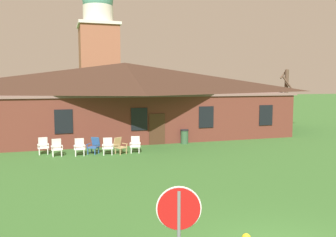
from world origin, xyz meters
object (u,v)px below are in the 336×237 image
object	(u,v)px
stop_sign	(179,224)
lawn_chair_middle	(94,145)
lawn_chair_left_end	(79,147)
lawn_chair_right_end	(108,146)
lawn_chair_under_eave	(135,144)
lawn_chair_far_side	(119,145)
lawn_chair_near_door	(57,147)
trash_bin	(184,137)
lawn_chair_by_porch	(43,145)

from	to	relation	value
stop_sign	lawn_chair_middle	world-z (taller)	stop_sign
lawn_chair_left_end	lawn_chair_right_end	xyz separation A→B (m)	(1.59, -0.24, 0.00)
lawn_chair_right_end	lawn_chair_under_eave	xyz separation A→B (m)	(1.65, 0.08, 0.00)
lawn_chair_middle	lawn_chair_far_side	world-z (taller)	same
lawn_chair_near_door	lawn_chair_left_end	bearing A→B (deg)	-9.27
lawn_chair_left_end	lawn_chair_far_side	bearing A→B (deg)	-7.40
lawn_chair_right_end	lawn_chair_under_eave	bearing A→B (deg)	2.89
lawn_chair_left_end	lawn_chair_under_eave	xyz separation A→B (m)	(3.24, -0.15, 0.00)
lawn_chair_right_end	trash_bin	size ratio (longest dim) A/B	0.98
trash_bin	lawn_chair_left_end	bearing A→B (deg)	-166.07
lawn_chair_right_end	trash_bin	xyz separation A→B (m)	(5.47, 1.99, -0.00)
lawn_chair_near_door	lawn_chair_left_end	world-z (taller)	same
stop_sign	lawn_chair_under_eave	bearing A→B (deg)	81.11
lawn_chair_near_door	lawn_chair_middle	bearing A→B (deg)	-0.35
stop_sign	lawn_chair_near_door	xyz separation A→B (m)	(-2.19, 15.05, -1.18)
lawn_chair_near_door	lawn_chair_far_side	world-z (taller)	same
stop_sign	lawn_chair_middle	xyz separation A→B (m)	(-0.09, 15.04, -1.18)
lawn_chair_middle	trash_bin	xyz separation A→B (m)	(6.21, 1.56, -0.00)
lawn_chair_by_porch	lawn_chair_near_door	world-z (taller)	same
lawn_chair_near_door	lawn_chair_right_end	size ratio (longest dim) A/B	1.00
stop_sign	lawn_chair_middle	distance (m)	15.08
lawn_chair_left_end	lawn_chair_by_porch	bearing A→B (deg)	153.51
lawn_chair_under_eave	trash_bin	world-z (taller)	trash_bin
stop_sign	lawn_chair_left_end	world-z (taller)	stop_sign
lawn_chair_left_end	stop_sign	bearing A→B (deg)	-86.38
stop_sign	lawn_chair_near_door	world-z (taller)	stop_sign
lawn_chair_left_end	lawn_chair_middle	world-z (taller)	same
lawn_chair_left_end	lawn_chair_right_end	bearing A→B (deg)	-8.53
lawn_chair_far_side	lawn_chair_under_eave	world-z (taller)	same
lawn_chair_by_porch	lawn_chair_under_eave	xyz separation A→B (m)	(5.25, -1.16, 0.00)
lawn_chair_near_door	trash_bin	world-z (taller)	trash_bin
stop_sign	lawn_chair_under_eave	size ratio (longest dim) A/B	2.46
lawn_chair_by_porch	lawn_chair_far_side	world-z (taller)	same
stop_sign	trash_bin	size ratio (longest dim) A/B	2.41
lawn_chair_near_door	lawn_chair_middle	xyz separation A→B (m)	(2.10, -0.01, 0.00)
lawn_chair_by_porch	lawn_chair_near_door	distance (m)	1.11
lawn_chair_far_side	trash_bin	world-z (taller)	trash_bin
lawn_chair_left_end	lawn_chair_under_eave	distance (m)	3.24
lawn_chair_middle	lawn_chair_near_door	bearing A→B (deg)	179.65
lawn_chair_under_eave	lawn_chair_far_side	bearing A→B (deg)	-171.85
lawn_chair_by_porch	lawn_chair_near_door	xyz separation A→B (m)	(0.76, -0.80, 0.00)
lawn_chair_left_end	trash_bin	world-z (taller)	trash_bin
lawn_chair_by_porch	lawn_chair_left_end	distance (m)	2.25
lawn_chair_by_porch	lawn_chair_far_side	distance (m)	4.47
stop_sign	lawn_chair_by_porch	xyz separation A→B (m)	(-2.96, 15.85, -1.18)
lawn_chair_by_porch	lawn_chair_under_eave	bearing A→B (deg)	-12.44
lawn_chair_by_porch	lawn_chair_middle	world-z (taller)	same
lawn_chair_under_eave	lawn_chair_middle	bearing A→B (deg)	171.75
lawn_chair_near_door	lawn_chair_left_end	xyz separation A→B (m)	(1.25, -0.20, 0.00)
lawn_chair_left_end	lawn_chair_far_side	xyz separation A→B (m)	(2.26, -0.29, 0.00)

